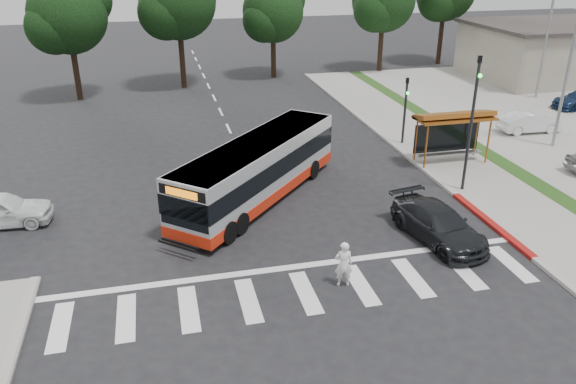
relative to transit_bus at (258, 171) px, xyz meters
name	(u,v)px	position (x,y,z in m)	size (l,w,h in m)	color
ground	(275,227)	(0.14, -2.92, -1.41)	(140.00, 140.00, 0.00)	black
sidewalk_east	(427,144)	(11.14, 5.08, -1.35)	(4.00, 40.00, 0.12)	gray
curb_east	(396,147)	(9.14, 5.08, -1.34)	(0.30, 40.00, 0.15)	#9E9991
curb_east_red	(491,223)	(9.14, -4.92, -1.34)	(0.32, 6.00, 0.15)	maroon
commercial_building	(557,52)	(30.14, 19.08, 0.79)	(14.00, 10.00, 4.40)	#A49B89
building_roof_cap	(563,24)	(30.14, 19.08, 3.14)	(14.60, 10.60, 0.30)	#383330
crosswalk_ladder	(306,292)	(0.14, -7.92, -1.41)	(18.00, 2.60, 0.01)	silver
bus_shelter	(453,121)	(10.94, 2.19, 0.94)	(4.20, 1.60, 2.86)	#975119
traffic_signal_ne_tall	(473,114)	(9.74, -1.42, 2.46)	(0.18, 0.37, 6.50)	black
traffic_signal_ne_short	(406,104)	(9.74, 5.57, 1.06)	(0.18, 0.37, 4.00)	black
lot_light_front	(573,45)	(18.14, 3.08, 4.49)	(1.90, 0.35, 9.01)	gray
lot_light_mid	(550,19)	(24.14, 13.08, 4.49)	(1.90, 0.35, 9.01)	gray
tree_north_b	(274,11)	(6.21, 25.14, 4.25)	(5.72, 5.33, 8.43)	black
tree_north_c	(69,13)	(-9.79, 21.15, 4.88)	(6.16, 5.74, 9.30)	black
transit_bus	(258,171)	(0.00, 0.00, 0.00)	(2.37, 10.94, 2.83)	silver
pedestrian	(344,264)	(1.52, -7.78, -0.55)	(0.63, 0.41, 1.72)	white
dark_sedan	(438,224)	(6.29, -5.52, -0.72)	(1.96, 4.81, 1.40)	black
parked_car_1	(530,122)	(18.31, 5.68, -0.68)	(1.35, 3.86, 1.27)	silver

